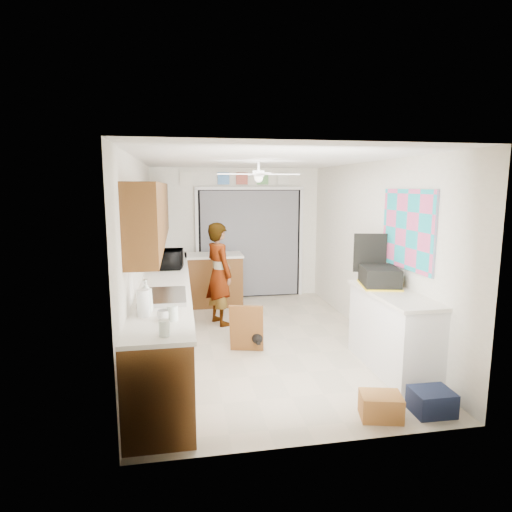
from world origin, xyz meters
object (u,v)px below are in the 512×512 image
soap_bottle (146,296)px  man (219,274)px  microwave (171,259)px  navy_crate (432,401)px  suitcase (379,276)px  dog (253,330)px  cardboard_box (381,406)px  cup (164,315)px  paper_towel_roll (143,303)px

soap_bottle → man: size_ratio=0.20×
microwave → navy_crate: 4.00m
suitcase → dog: suitcase is taller
cardboard_box → man: man is taller
soap_bottle → suitcase: (2.75, 0.63, -0.04)m
cup → suitcase: size_ratio=0.23×
cup → suitcase: (2.57, 0.94, 0.07)m
paper_towel_roll → cardboard_box: bearing=-14.7°
paper_towel_roll → suitcase: size_ratio=0.46×
suitcase → cardboard_box: size_ratio=1.48×
paper_towel_roll → navy_crate: bearing=-11.9°
cup → dog: 2.17m
suitcase → dog: 1.84m
soap_bottle → cardboard_box: bearing=-18.1°
soap_bottle → man: (0.92, 2.37, -0.30)m
microwave → soap_bottle: (-0.20, -2.29, 0.03)m
cup → man: man is taller
soap_bottle → navy_crate: (2.68, -0.70, -0.99)m
soap_bottle → suitcase: 2.82m
microwave → soap_bottle: soap_bottle is taller
man → dog: (0.37, -1.00, -0.60)m
navy_crate → man: size_ratio=0.24×
man → suitcase: bearing=-156.6°
man → soap_bottle: bearing=135.8°
suitcase → dog: bearing=165.8°
navy_crate → cardboard_box: bearing=180.0°
suitcase → microwave: bearing=160.0°
paper_towel_roll → suitcase: 2.87m
man → cardboard_box: bearing=178.8°
paper_towel_roll → navy_crate: 2.92m
cardboard_box → navy_crate: (0.52, 0.00, -0.00)m
navy_crate → dog: dog is taller
dog → soap_bottle: bearing=-133.7°
dog → paper_towel_roll: bearing=-131.5°
cardboard_box → navy_crate: cardboard_box is taller
navy_crate → microwave: bearing=129.6°
microwave → dog: 1.67m
navy_crate → cup: bearing=171.0°
microwave → cardboard_box: 3.70m
soap_bottle → cup: size_ratio=2.56×
cardboard_box → dog: size_ratio=0.71×
suitcase → dog: size_ratio=1.05×
microwave → paper_towel_roll: size_ratio=1.93×
suitcase → cardboard_box: suitcase is taller
soap_bottle → suitcase: bearing=13.0°
man → dog: 1.22m
soap_bottle → navy_crate: 2.94m
paper_towel_roll → dog: bearing=48.9°
microwave → suitcase: size_ratio=0.88×
microwave → man: (0.73, 0.09, -0.27)m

